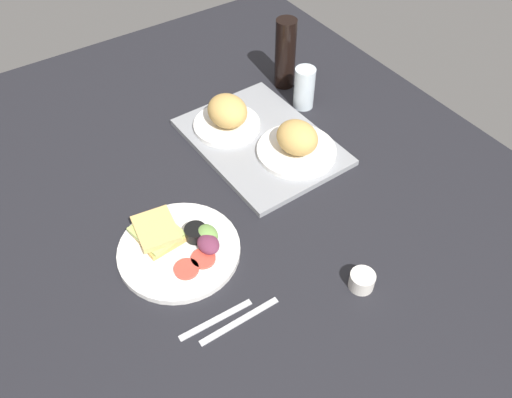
{
  "coord_description": "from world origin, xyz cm",
  "views": [
    {
      "loc": [
        74.1,
        -45.14,
        97.33
      ],
      "look_at": [
        2.0,
        3.0,
        4.0
      ],
      "focal_mm": 36.53,
      "sensor_mm": 36.0,
      "label": 1
    }
  ],
  "objects_px": {
    "bread_plate_near": "(227,115)",
    "espresso_cup": "(362,281)",
    "drinking_glass": "(304,88)",
    "soda_bottle": "(285,54)",
    "knife": "(240,321)",
    "serving_tray": "(261,142)",
    "bread_plate_far": "(297,143)",
    "fork": "(216,319)",
    "plate_with_salad": "(179,245)"
  },
  "relations": [
    {
      "from": "drinking_glass",
      "to": "knife",
      "type": "distance_m",
      "value": 0.77
    },
    {
      "from": "bread_plate_far",
      "to": "knife",
      "type": "bearing_deg",
      "value": -49.57
    },
    {
      "from": "fork",
      "to": "knife",
      "type": "distance_m",
      "value": 0.05
    },
    {
      "from": "serving_tray",
      "to": "fork",
      "type": "height_order",
      "value": "serving_tray"
    },
    {
      "from": "plate_with_salad",
      "to": "bread_plate_near",
      "type": "bearing_deg",
      "value": 133.58
    },
    {
      "from": "bread_plate_near",
      "to": "fork",
      "type": "relative_size",
      "value": 1.13
    },
    {
      "from": "soda_bottle",
      "to": "espresso_cup",
      "type": "height_order",
      "value": "soda_bottle"
    },
    {
      "from": "espresso_cup",
      "to": "knife",
      "type": "height_order",
      "value": "espresso_cup"
    },
    {
      "from": "serving_tray",
      "to": "soda_bottle",
      "type": "relative_size",
      "value": 2.03
    },
    {
      "from": "fork",
      "to": "bread_plate_far",
      "type": "bearing_deg",
      "value": 37.4
    },
    {
      "from": "bread_plate_near",
      "to": "fork",
      "type": "distance_m",
      "value": 0.62
    },
    {
      "from": "bread_plate_near",
      "to": "bread_plate_far",
      "type": "distance_m",
      "value": 0.22
    },
    {
      "from": "soda_bottle",
      "to": "knife",
      "type": "height_order",
      "value": "soda_bottle"
    },
    {
      "from": "bread_plate_far",
      "to": "espresso_cup",
      "type": "bearing_deg",
      "value": -17.59
    },
    {
      "from": "soda_bottle",
      "to": "knife",
      "type": "distance_m",
      "value": 0.87
    },
    {
      "from": "espresso_cup",
      "to": "soda_bottle",
      "type": "bearing_deg",
      "value": 156.76
    },
    {
      "from": "bread_plate_near",
      "to": "soda_bottle",
      "type": "xyz_separation_m",
      "value": [
        -0.1,
        0.27,
        0.05
      ]
    },
    {
      "from": "serving_tray",
      "to": "plate_with_salad",
      "type": "xyz_separation_m",
      "value": [
        0.21,
        -0.37,
        0.01
      ]
    },
    {
      "from": "soda_bottle",
      "to": "knife",
      "type": "bearing_deg",
      "value": -41.97
    },
    {
      "from": "serving_tray",
      "to": "drinking_glass",
      "type": "distance_m",
      "value": 0.23
    },
    {
      "from": "bread_plate_near",
      "to": "soda_bottle",
      "type": "bearing_deg",
      "value": 110.14
    },
    {
      "from": "plate_with_salad",
      "to": "espresso_cup",
      "type": "bearing_deg",
      "value": 42.61
    },
    {
      "from": "bread_plate_near",
      "to": "espresso_cup",
      "type": "bearing_deg",
      "value": -3.27
    },
    {
      "from": "serving_tray",
      "to": "bread_plate_far",
      "type": "bearing_deg",
      "value": 26.19
    },
    {
      "from": "bread_plate_near",
      "to": "drinking_glass",
      "type": "relative_size",
      "value": 1.48
    },
    {
      "from": "plate_with_salad",
      "to": "soda_bottle",
      "type": "xyz_separation_m",
      "value": [
        -0.41,
        0.59,
        0.09
      ]
    },
    {
      "from": "plate_with_salad",
      "to": "drinking_glass",
      "type": "distance_m",
      "value": 0.64
    },
    {
      "from": "drinking_glass",
      "to": "fork",
      "type": "distance_m",
      "value": 0.78
    },
    {
      "from": "fork",
      "to": "serving_tray",
      "type": "bearing_deg",
      "value": 48.57
    },
    {
      "from": "serving_tray",
      "to": "knife",
      "type": "xyz_separation_m",
      "value": [
        0.44,
        -0.35,
        -0.01
      ]
    },
    {
      "from": "plate_with_salad",
      "to": "espresso_cup",
      "type": "height_order",
      "value": "plate_with_salad"
    },
    {
      "from": "plate_with_salad",
      "to": "bread_plate_far",
      "type": "bearing_deg",
      "value": 104.21
    },
    {
      "from": "serving_tray",
      "to": "soda_bottle",
      "type": "height_order",
      "value": "soda_bottle"
    },
    {
      "from": "bread_plate_far",
      "to": "soda_bottle",
      "type": "bearing_deg",
      "value": 149.64
    },
    {
      "from": "bread_plate_near",
      "to": "knife",
      "type": "bearing_deg",
      "value": -29.38
    },
    {
      "from": "bread_plate_near",
      "to": "fork",
      "type": "height_order",
      "value": "bread_plate_near"
    },
    {
      "from": "serving_tray",
      "to": "fork",
      "type": "bearing_deg",
      "value": -43.58
    },
    {
      "from": "serving_tray",
      "to": "espresso_cup",
      "type": "xyz_separation_m",
      "value": [
        0.52,
        -0.08,
        0.01
      ]
    },
    {
      "from": "knife",
      "to": "drinking_glass",
      "type": "bearing_deg",
      "value": 42.99
    },
    {
      "from": "plate_with_salad",
      "to": "fork",
      "type": "bearing_deg",
      "value": -6.66
    },
    {
      "from": "serving_tray",
      "to": "drinking_glass",
      "type": "relative_size",
      "value": 3.49
    },
    {
      "from": "bread_plate_near",
      "to": "soda_bottle",
      "type": "height_order",
      "value": "soda_bottle"
    },
    {
      "from": "bread_plate_far",
      "to": "espresso_cup",
      "type": "height_order",
      "value": "bread_plate_far"
    },
    {
      "from": "bread_plate_far",
      "to": "fork",
      "type": "bearing_deg",
      "value": -54.74
    },
    {
      "from": "plate_with_salad",
      "to": "serving_tray",
      "type": "bearing_deg",
      "value": 119.21
    },
    {
      "from": "plate_with_salad",
      "to": "espresso_cup",
      "type": "xyz_separation_m",
      "value": [
        0.31,
        0.29,
        0.0
      ]
    },
    {
      "from": "soda_bottle",
      "to": "serving_tray",
      "type": "bearing_deg",
      "value": -48.44
    },
    {
      "from": "bread_plate_far",
      "to": "plate_with_salad",
      "type": "relative_size",
      "value": 0.76
    },
    {
      "from": "bread_plate_far",
      "to": "drinking_glass",
      "type": "distance_m",
      "value": 0.24
    },
    {
      "from": "knife",
      "to": "bread_plate_near",
      "type": "bearing_deg",
      "value": 60.83
    }
  ]
}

